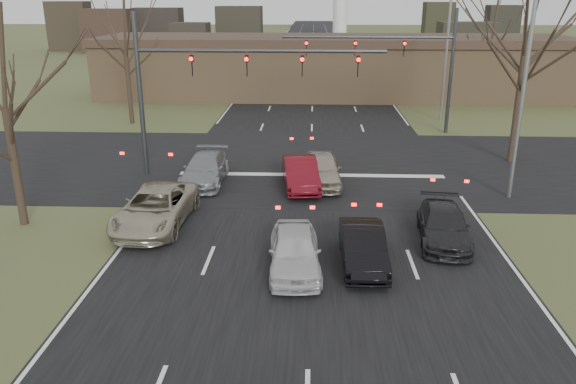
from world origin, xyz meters
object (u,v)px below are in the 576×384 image
Objects in this scene: mast_arm_far at (409,56)px; car_charcoal_sedan at (444,226)px; car_grey_ahead at (205,169)px; car_silver_suv at (156,208)px; streetlight_right_far at (445,43)px; building at (335,66)px; car_white_sedan at (295,251)px; mast_arm_near at (205,74)px; car_red_ahead at (301,173)px; car_silver_ahead at (321,169)px; streetlight_right_near at (521,73)px; car_black_hatch at (363,247)px.

mast_arm_far is 2.57× the size of car_charcoal_sedan.
car_silver_suv is at bearing -99.81° from car_grey_ahead.
car_charcoal_sedan is (-4.38, -21.99, -4.96)m from streetlight_right_far.
car_white_sedan is (-2.50, -35.57, -1.96)m from building.
building is 33.18m from car_charcoal_sedan.
mast_arm_near is 8.22m from car_silver_suv.
streetlight_right_far is at bearing 51.92° from car_red_ahead.
car_silver_suv is 1.18× the size of car_silver_ahead.
car_silver_ahead is (5.67, 0.01, 0.08)m from car_grey_ahead.
car_white_sedan is at bearing -97.69° from car_silver_ahead.
car_silver_suv is (-14.95, -3.93, -4.84)m from streetlight_right_near.
building reaches higher than car_grey_ahead.
car_silver_suv is at bearing -165.28° from streetlight_right_near.
car_white_sedan is at bearing -108.00° from mast_arm_far.
mast_arm_far reaches higher than car_silver_suv.
car_silver_ahead is (5.73, -1.41, -4.30)m from mast_arm_near.
mast_arm_near is 2.27× the size of car_silver_suv.
mast_arm_far is 2.75× the size of car_black_hatch.
mast_arm_far is at bearing 68.78° from car_white_sedan.
mast_arm_far is 13.28m from streetlight_right_near.
streetlight_right_far reaches higher than car_grey_ahead.
car_black_hatch reaches higher than car_charcoal_sedan.
building is at bearing 105.58° from mast_arm_far.
streetlight_right_near is at bearing -91.68° from streetlight_right_far.
car_white_sedan is 10.26m from car_grey_ahead.
mast_arm_near is 2.69× the size of car_silver_ahead.
car_charcoal_sedan is (-3.88, -4.99, -4.96)m from streetlight_right_near.
mast_arm_far reaches higher than building.
streetlight_right_near is (14.05, -3.00, 0.51)m from mast_arm_near.
car_black_hatch is at bearing -90.34° from building.
building is 4.24× the size of streetlight_right_far.
mast_arm_near is 15.17m from mast_arm_far.
building is at bearing 78.18° from car_red_ahead.
building is at bearing 74.86° from car_grey_ahead.
car_silver_suv reaches higher than car_red_ahead.
car_silver_suv is 8.62m from car_silver_ahead.
building reaches higher than car_white_sedan.
mast_arm_near is 1.09× the size of mast_arm_far.
car_white_sedan is (5.63, -3.64, -0.03)m from car_silver_suv.
building is 9.69× the size of car_red_ahead.
streetlight_right_near is 17.01m from streetlight_right_far.
building is 9.40× the size of car_silver_ahead.
building is 4.24× the size of streetlight_right_near.
mast_arm_near is at bearing 150.60° from car_red_ahead.
streetlight_right_far is at bearing 43.89° from mast_arm_near.
mast_arm_near is at bearing 123.95° from car_black_hatch.
car_black_hatch is (7.02, -10.08, -4.41)m from mast_arm_near.
car_grey_ahead is 4.71m from car_red_ahead.
streetlight_right_near is (6.82, -28.00, 2.92)m from building.
mast_arm_near reaches higher than car_red_ahead.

